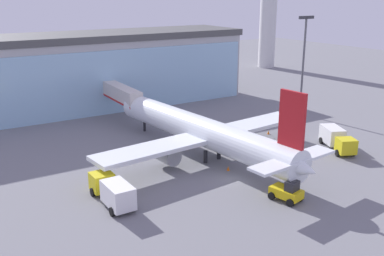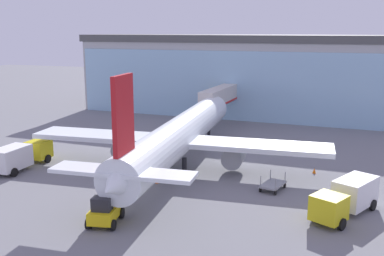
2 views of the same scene
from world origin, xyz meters
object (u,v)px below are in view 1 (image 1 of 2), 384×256
at_px(airplane, 202,132).
at_px(safety_cone_wingtip, 268,132).
at_px(baggage_cart, 283,146).
at_px(jet_bridge, 119,94).
at_px(catering_truck, 113,191).
at_px(fuel_truck, 337,138).
at_px(pushback_tug, 287,192).
at_px(safety_cone_nose, 228,168).
at_px(apron_light_mast, 304,56).

distance_m(airplane, safety_cone_wingtip, 14.30).
height_order(baggage_cart, safety_cone_wingtip, baggage_cart).
distance_m(jet_bridge, catering_truck, 31.35).
bearing_deg(fuel_truck, baggage_cart, -94.35).
height_order(airplane, baggage_cart, airplane).
relative_size(baggage_cart, safety_cone_wingtip, 5.61).
xyz_separation_m(jet_bridge, airplane, (1.68, -21.71, -1.16)).
xyz_separation_m(airplane, catering_truck, (-15.30, -6.35, -1.92)).
relative_size(fuel_truck, pushback_tug, 2.15).
xyz_separation_m(baggage_cart, safety_cone_nose, (-10.72, -1.84, -0.23)).
bearing_deg(baggage_cart, safety_cone_wingtip, 166.07).
height_order(catering_truck, fuel_truck, same).
xyz_separation_m(apron_light_mast, safety_cone_wingtip, (-12.64, -5.77, -9.81)).
bearing_deg(fuel_truck, apron_light_mast, 174.71).
bearing_deg(baggage_cart, apron_light_mast, 140.07).
bearing_deg(safety_cone_wingtip, pushback_tug, -127.67).
height_order(jet_bridge, pushback_tug, jet_bridge).
distance_m(catering_truck, pushback_tug, 17.77).
relative_size(jet_bridge, safety_cone_wingtip, 24.93).
height_order(catering_truck, safety_cone_nose, catering_truck).
height_order(apron_light_mast, fuel_truck, apron_light_mast).
distance_m(apron_light_mast, fuel_truck, 20.24).
height_order(fuel_truck, safety_cone_nose, fuel_truck).
bearing_deg(airplane, safety_cone_wingtip, -84.72).
bearing_deg(pushback_tug, safety_cone_nose, -11.53).
bearing_deg(baggage_cart, fuel_truck, 72.81).
height_order(jet_bridge, catering_truck, jet_bridge).
bearing_deg(pushback_tug, baggage_cart, -54.65).
distance_m(airplane, fuel_truck, 18.67).
xyz_separation_m(pushback_tug, safety_cone_nose, (-0.10, 9.73, -0.70)).
height_order(airplane, catering_truck, airplane).
distance_m(jet_bridge, apron_light_mast, 31.65).
distance_m(baggage_cart, safety_cone_wingtip, 7.01).
relative_size(airplane, fuel_truck, 4.85).
bearing_deg(safety_cone_wingtip, apron_light_mast, 24.52).
xyz_separation_m(jet_bridge, catering_truck, (-13.62, -28.06, -3.07)).
bearing_deg(safety_cone_wingtip, fuel_truck, -71.97).
relative_size(catering_truck, pushback_tug, 2.09).
relative_size(jet_bridge, pushback_tug, 3.91).
height_order(fuel_truck, safety_cone_wingtip, fuel_truck).
bearing_deg(fuel_truck, safety_cone_wingtip, -136.34).
xyz_separation_m(catering_truck, fuel_truck, (32.28, -1.17, 0.00)).
xyz_separation_m(fuel_truck, pushback_tug, (-17.01, -7.89, -0.49)).
height_order(apron_light_mast, catering_truck, apron_light_mast).
distance_m(jet_bridge, safety_cone_wingtip, 25.07).
bearing_deg(pushback_tug, apron_light_mast, -60.33).
height_order(apron_light_mast, safety_cone_nose, apron_light_mast).
distance_m(catering_truck, fuel_truck, 32.31).
distance_m(apron_light_mast, catering_truck, 44.99).
xyz_separation_m(apron_light_mast, fuel_truck, (-9.41, -15.71, -8.62)).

